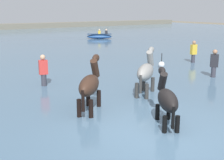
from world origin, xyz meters
The scene contains 10 objects.
ground_plane centered at (0.00, 0.00, 0.00)m, with size 120.00×120.00×0.00m, color #756B56.
water_surface centered at (0.00, 10.00, 0.22)m, with size 90.00×90.00×0.43m, color slate.
horse_lead_dark_bay centered at (-0.67, 2.11, 1.15)m, with size 1.48×1.50×1.95m.
horse_trailing_grey centered at (1.76, 2.53, 1.17)m, with size 1.64×1.35×1.97m.
horse_flank_black centered at (0.39, 0.12, 1.05)m, with size 1.10×1.54×1.78m.
boat_far_offshore centered at (10.83, 20.23, 0.69)m, with size 2.51×1.99×0.96m.
person_wading_mid centered at (7.97, 5.83, 0.87)m, with size 0.35×0.25×1.63m.
person_spectator_far centered at (5.87, 2.90, 0.87)m, with size 0.36×0.37×1.63m.
person_onlooker_right centered at (-0.70, 5.57, 0.87)m, with size 0.36×0.26×1.63m.
channel_buoy centered at (5.50, 5.70, 0.60)m, with size 0.31×0.31×0.72m.
Camera 1 is at (-4.65, -4.91, 3.26)m, focal length 47.29 mm.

